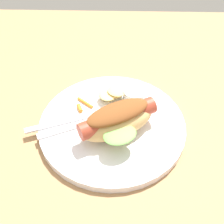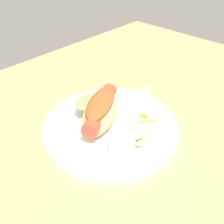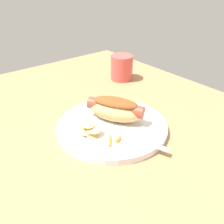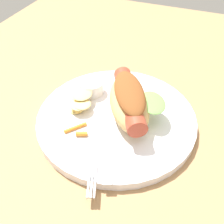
# 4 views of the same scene
# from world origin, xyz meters

# --- Properties ---
(ground_plane) EXTENTS (1.20, 0.90, 0.02)m
(ground_plane) POSITION_xyz_m (0.00, 0.00, -0.01)
(ground_plane) COLOR #9E754C
(plate) EXTENTS (0.28, 0.28, 0.02)m
(plate) POSITION_xyz_m (0.03, -0.02, 0.01)
(plate) COLOR white
(plate) RESTS_ON ground_plane
(hot_dog) EXTENTS (0.16, 0.14, 0.06)m
(hot_dog) POSITION_xyz_m (0.04, -0.04, 0.05)
(hot_dog) COLOR tan
(hot_dog) RESTS_ON plate
(sauce_ramekin) EXTENTS (0.05, 0.05, 0.03)m
(sauce_ramekin) POSITION_xyz_m (0.07, 0.05, 0.03)
(sauce_ramekin) COLOR white
(sauce_ramekin) RESTS_ON plate
(fork) EXTENTS (0.14, 0.06, 0.00)m
(fork) POSITION_xyz_m (-0.07, -0.02, 0.02)
(fork) COLOR silver
(fork) RESTS_ON plate
(knife) EXTENTS (0.13, 0.07, 0.00)m
(knife) POSITION_xyz_m (-0.05, -0.03, 0.02)
(knife) COLOR silver
(knife) RESTS_ON plate
(chips_pile) EXTENTS (0.07, 0.06, 0.03)m
(chips_pile) POSITION_xyz_m (0.02, 0.05, 0.03)
(chips_pile) COLOR #E2C576
(chips_pile) RESTS_ON plate
(carrot_garnish) EXTENTS (0.04, 0.04, 0.01)m
(carrot_garnish) POSITION_xyz_m (-0.03, 0.03, 0.02)
(carrot_garnish) COLOR orange
(carrot_garnish) RESTS_ON plate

